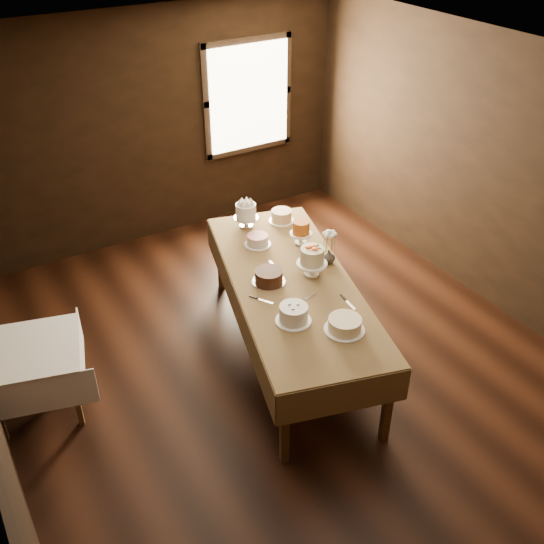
{
  "coord_description": "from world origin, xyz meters",
  "views": [
    {
      "loc": [
        -2.42,
        -3.83,
        4.06
      ],
      "look_at": [
        0.0,
        0.2,
        0.95
      ],
      "focal_mm": 40.85,
      "sensor_mm": 36.0,
      "label": 1
    }
  ],
  "objects": [
    {
      "name": "wall_right",
      "position": [
        2.5,
        0.0,
        1.4
      ],
      "size": [
        0.02,
        6.0,
        2.8
      ],
      "primitive_type": "cube",
      "color": "black",
      "rests_on": "ground"
    },
    {
      "name": "window",
      "position": [
        1.3,
        2.94,
        1.6
      ],
      "size": [
        1.1,
        0.05,
        1.3
      ],
      "primitive_type": "cube",
      "color": "#FFEABF",
      "rests_on": "wall_back"
    },
    {
      "name": "cake_server_e",
      "position": [
        -0.21,
        -0.04,
        0.85
      ],
      "size": [
        0.14,
        0.22,
        0.01
      ],
      "primitive_type": "cube",
      "rotation": [
        0.0,
        0.0,
        -1.03
      ],
      "color": "silver",
      "rests_on": "display_table"
    },
    {
      "name": "cake_server_c",
      "position": [
        0.15,
        0.43,
        0.85
      ],
      "size": [
        0.03,
        0.24,
        0.01
      ],
      "primitive_type": "cube",
      "rotation": [
        0.0,
        0.0,
        1.55
      ],
      "color": "silver",
      "rests_on": "display_table"
    },
    {
      "name": "cake_speckled",
      "position": [
        0.67,
        1.12,
        0.91
      ],
      "size": [
        0.28,
        0.28,
        0.13
      ],
      "color": "white",
      "rests_on": "display_table"
    },
    {
      "name": "cake_server_d",
      "position": [
        0.57,
        0.37,
        0.85
      ],
      "size": [
        0.19,
        0.18,
        0.01
      ],
      "primitive_type": "cube",
      "rotation": [
        0.0,
        0.0,
        0.76
      ],
      "color": "silver",
      "rests_on": "display_table"
    },
    {
      "name": "cake_swirl",
      "position": [
        -0.15,
        -0.41,
        0.92
      ],
      "size": [
        0.31,
        0.31,
        0.15
      ],
      "color": "white",
      "rests_on": "display_table"
    },
    {
      "name": "cake_flowers",
      "position": [
        0.37,
        0.11,
        0.98
      ],
      "size": [
        0.31,
        0.31,
        0.29
      ],
      "color": "white",
      "rests_on": "display_table"
    },
    {
      "name": "cake_meringue",
      "position": [
        0.29,
        1.22,
        0.97
      ],
      "size": [
        0.26,
        0.26,
        0.27
      ],
      "color": "silver",
      "rests_on": "display_table"
    },
    {
      "name": "flower_bouquet",
      "position": [
        0.63,
        0.19,
        1.11
      ],
      "size": [
        0.14,
        0.14,
        0.2
      ],
      "primitive_type": null,
      "color": "white",
      "rests_on": "flower_vase"
    },
    {
      "name": "cake_lattice",
      "position": [
        0.21,
        0.83,
        0.9
      ],
      "size": [
        0.3,
        0.3,
        0.1
      ],
      "color": "white",
      "rests_on": "display_table"
    },
    {
      "name": "cake_server_a",
      "position": [
        0.17,
        -0.18,
        0.85
      ],
      "size": [
        0.24,
        0.08,
        0.01
      ],
      "primitive_type": "cube",
      "rotation": [
        0.0,
        0.0,
        0.26
      ],
      "color": "silver",
      "rests_on": "display_table"
    },
    {
      "name": "wall_back",
      "position": [
        0.0,
        3.0,
        1.4
      ],
      "size": [
        5.0,
        0.02,
        2.8
      ],
      "primitive_type": "cube",
      "color": "black",
      "rests_on": "ground"
    },
    {
      "name": "display_table",
      "position": [
        0.16,
        0.11,
        0.79
      ],
      "size": [
        1.77,
        2.93,
        0.85
      ],
      "rotation": [
        0.0,
        0.0,
        -0.27
      ],
      "color": "#402710",
      "rests_on": "ground"
    },
    {
      "name": "ceiling",
      "position": [
        0.0,
        0.0,
        2.8
      ],
      "size": [
        5.0,
        6.0,
        0.01
      ],
      "primitive_type": "cube",
      "color": "beige",
      "rests_on": "wall_back"
    },
    {
      "name": "cake_chocolate",
      "position": [
        -0.03,
        0.2,
        0.91
      ],
      "size": [
        0.31,
        0.31,
        0.12
      ],
      "color": "silver",
      "rests_on": "display_table"
    },
    {
      "name": "side_table",
      "position": [
        -2.12,
        0.61,
        0.59
      ],
      "size": [
        0.98,
        0.98,
        0.67
      ],
      "rotation": [
        0.0,
        0.0,
        -0.26
      ],
      "color": "#402710",
      "rests_on": "ground"
    },
    {
      "name": "cake_cream",
      "position": [
        0.14,
        -0.72,
        0.91
      ],
      "size": [
        0.34,
        0.34,
        0.12
      ],
      "color": "white",
      "rests_on": "display_table"
    },
    {
      "name": "floor",
      "position": [
        0.0,
        0.0,
        0.0
      ],
      "size": [
        5.0,
        6.0,
        0.01
      ],
      "primitive_type": "cube",
      "color": "black",
      "rests_on": "ground"
    },
    {
      "name": "cake_caramel",
      "position": [
        0.6,
        0.63,
        0.96
      ],
      "size": [
        0.23,
        0.23,
        0.26
      ],
      "color": "white",
      "rests_on": "display_table"
    },
    {
      "name": "cake_server_b",
      "position": [
        0.39,
        -0.47,
        0.85
      ],
      "size": [
        0.05,
        0.24,
        0.01
      ],
      "primitive_type": "cube",
      "rotation": [
        0.0,
        0.0,
        -1.67
      ],
      "color": "silver",
      "rests_on": "display_table"
    },
    {
      "name": "flower_vase",
      "position": [
        0.63,
        0.19,
        0.92
      ],
      "size": [
        0.17,
        0.17,
        0.14
      ],
      "primitive_type": "imported",
      "rotation": [
        0.0,
        0.0,
        1.12
      ],
      "color": "#2D2823",
      "rests_on": "display_table"
    }
  ]
}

